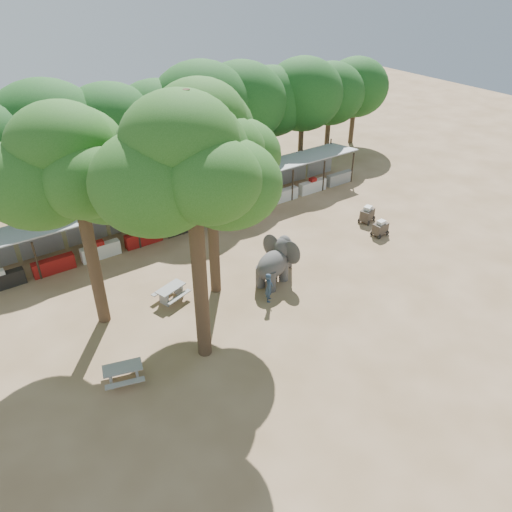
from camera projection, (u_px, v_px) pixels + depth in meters
ground at (330, 327)px, 24.89m from camera, size 100.00×100.00×0.00m
vendor_stalls at (194, 206)px, 33.92m from camera, size 28.00×2.99×2.80m
yard_tree_left at (69, 167)px, 21.14m from camera, size 7.10×6.90×11.02m
yard_tree_center at (186, 166)px, 18.58m from camera, size 7.10×6.90×12.04m
yard_tree_back at (204, 139)px, 23.18m from camera, size 7.10×6.90×11.36m
backdrop_trees at (155, 124)px, 35.23m from camera, size 46.46×5.95×8.33m
elephant at (276, 261)px, 27.81m from camera, size 3.35×2.54×2.49m
handler at (269, 287)px, 26.35m from camera, size 0.70×0.73×1.70m
picnic_table_near at (123, 372)px, 21.53m from camera, size 2.00×1.89×0.83m
picnic_table_far at (171, 292)px, 26.57m from camera, size 1.97×1.86×0.80m
cart_front at (380, 228)px, 32.58m from camera, size 1.14×0.79×1.07m
cart_back at (367, 214)px, 34.18m from camera, size 1.37×1.12×1.15m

